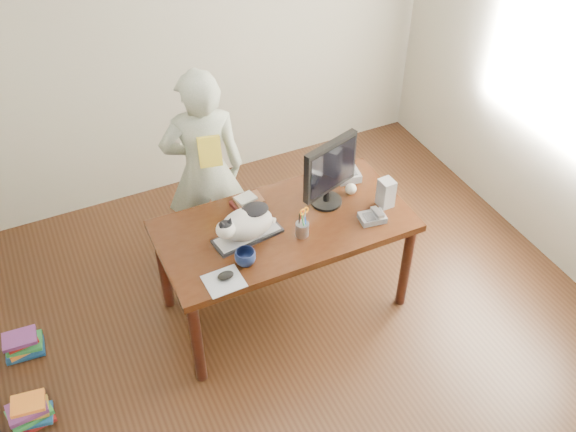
{
  "coord_description": "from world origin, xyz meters",
  "views": [
    {
      "loc": [
        -1.27,
        -2.14,
        3.44
      ],
      "look_at": [
        0.0,
        0.55,
        0.85
      ],
      "focal_mm": 40.0,
      "sensor_mm": 36.0,
      "label": 1
    }
  ],
  "objects_px": {
    "keyboard": "(248,236)",
    "mouse": "(226,275)",
    "coffee_mug": "(245,258)",
    "phone": "(373,217)",
    "speaker": "(386,193)",
    "book_stack": "(248,202)",
    "baseball": "(351,189)",
    "monitor": "(330,170)",
    "cat": "(245,223)",
    "book_pile_a": "(31,412)",
    "calculator": "(346,173)",
    "book_pile_b": "(23,344)",
    "desk": "(280,233)",
    "person": "(204,171)",
    "pen_cup": "(302,228)"
  },
  "relations": [
    {
      "from": "phone",
      "to": "person",
      "type": "distance_m",
      "value": 1.21
    },
    {
      "from": "coffee_mug",
      "to": "phone",
      "type": "height_order",
      "value": "coffee_mug"
    },
    {
      "from": "speaker",
      "to": "baseball",
      "type": "height_order",
      "value": "speaker"
    },
    {
      "from": "desk",
      "to": "phone",
      "type": "xyz_separation_m",
      "value": [
        0.52,
        -0.29,
        0.17
      ]
    },
    {
      "from": "person",
      "to": "book_pile_b",
      "type": "distance_m",
      "value": 1.64
    },
    {
      "from": "monitor",
      "to": "coffee_mug",
      "type": "height_order",
      "value": "monitor"
    },
    {
      "from": "coffee_mug",
      "to": "speaker",
      "type": "relative_size",
      "value": 0.63
    },
    {
      "from": "coffee_mug",
      "to": "baseball",
      "type": "height_order",
      "value": "coffee_mug"
    },
    {
      "from": "coffee_mug",
      "to": "person",
      "type": "relative_size",
      "value": 0.08
    },
    {
      "from": "mouse",
      "to": "speaker",
      "type": "bearing_deg",
      "value": 6.11
    },
    {
      "from": "person",
      "to": "coffee_mug",
      "type": "bearing_deg",
      "value": 96.48
    },
    {
      "from": "mouse",
      "to": "book_pile_b",
      "type": "distance_m",
      "value": 1.54
    },
    {
      "from": "cat",
      "to": "book_pile_b",
      "type": "xyz_separation_m",
      "value": [
        -1.45,
        0.38,
        -0.8
      ]
    },
    {
      "from": "mouse",
      "to": "baseball",
      "type": "relative_size",
      "value": 1.33
    },
    {
      "from": "keyboard",
      "to": "mouse",
      "type": "bearing_deg",
      "value": -140.65
    },
    {
      "from": "phone",
      "to": "book_pile_a",
      "type": "relative_size",
      "value": 0.65
    },
    {
      "from": "keyboard",
      "to": "mouse",
      "type": "xyz_separation_m",
      "value": [
        -0.25,
        -0.26,
        0.01
      ]
    },
    {
      "from": "speaker",
      "to": "book_stack",
      "type": "relative_size",
      "value": 0.92
    },
    {
      "from": "coffee_mug",
      "to": "phone",
      "type": "bearing_deg",
      "value": 1.03
    },
    {
      "from": "desk",
      "to": "mouse",
      "type": "bearing_deg",
      "value": -144.29
    },
    {
      "from": "cat",
      "to": "person",
      "type": "distance_m",
      "value": 0.73
    },
    {
      "from": "pen_cup",
      "to": "keyboard",
      "type": "bearing_deg",
      "value": 158.78
    },
    {
      "from": "phone",
      "to": "baseball",
      "type": "distance_m",
      "value": 0.29
    },
    {
      "from": "cat",
      "to": "phone",
      "type": "height_order",
      "value": "cat"
    },
    {
      "from": "baseball",
      "to": "pen_cup",
      "type": "bearing_deg",
      "value": -154.37
    },
    {
      "from": "desk",
      "to": "book_pile_b",
      "type": "bearing_deg",
      "value": 171.03
    },
    {
      "from": "phone",
      "to": "baseball",
      "type": "height_order",
      "value": "baseball"
    },
    {
      "from": "mouse",
      "to": "person",
      "type": "height_order",
      "value": "person"
    },
    {
      "from": "phone",
      "to": "person",
      "type": "relative_size",
      "value": 0.11
    },
    {
      "from": "phone",
      "to": "mouse",
      "type": "bearing_deg",
      "value": -167.33
    },
    {
      "from": "pen_cup",
      "to": "baseball",
      "type": "xyz_separation_m",
      "value": [
        0.47,
        0.23,
        -0.02
      ]
    },
    {
      "from": "cat",
      "to": "monitor",
      "type": "height_order",
      "value": "monitor"
    },
    {
      "from": "keyboard",
      "to": "book_pile_b",
      "type": "bearing_deg",
      "value": 158.01
    },
    {
      "from": "coffee_mug",
      "to": "book_pile_b",
      "type": "height_order",
      "value": "coffee_mug"
    },
    {
      "from": "monitor",
      "to": "book_pile_a",
      "type": "bearing_deg",
      "value": 168.74
    },
    {
      "from": "mouse",
      "to": "book_pile_b",
      "type": "xyz_separation_m",
      "value": [
        -1.21,
        0.64,
        -0.7
      ]
    },
    {
      "from": "mouse",
      "to": "person",
      "type": "bearing_deg",
      "value": 74.92
    },
    {
      "from": "keyboard",
      "to": "baseball",
      "type": "height_order",
      "value": "baseball"
    },
    {
      "from": "baseball",
      "to": "book_pile_b",
      "type": "distance_m",
      "value": 2.37
    },
    {
      "from": "calculator",
      "to": "speaker",
      "type": "bearing_deg",
      "value": -69.09
    },
    {
      "from": "calculator",
      "to": "book_pile_a",
      "type": "height_order",
      "value": "calculator"
    },
    {
      "from": "baseball",
      "to": "book_pile_a",
      "type": "relative_size",
      "value": 0.28
    },
    {
      "from": "coffee_mug",
      "to": "book_stack",
      "type": "height_order",
      "value": "coffee_mug"
    },
    {
      "from": "mouse",
      "to": "book_stack",
      "type": "relative_size",
      "value": 0.47
    },
    {
      "from": "book_pile_b",
      "to": "mouse",
      "type": "bearing_deg",
      "value": -27.65
    },
    {
      "from": "cat",
      "to": "coffee_mug",
      "type": "bearing_deg",
      "value": -120.72
    },
    {
      "from": "cat",
      "to": "baseball",
      "type": "xyz_separation_m",
      "value": [
        0.8,
        0.11,
        -0.09
      ]
    },
    {
      "from": "monitor",
      "to": "keyboard",
      "type": "bearing_deg",
      "value": 169.08
    },
    {
      "from": "cat",
      "to": "speaker",
      "type": "xyz_separation_m",
      "value": [
        0.94,
        -0.09,
        -0.03
      ]
    },
    {
      "from": "monitor",
      "to": "desk",
      "type": "bearing_deg",
      "value": 157.99
    }
  ]
}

